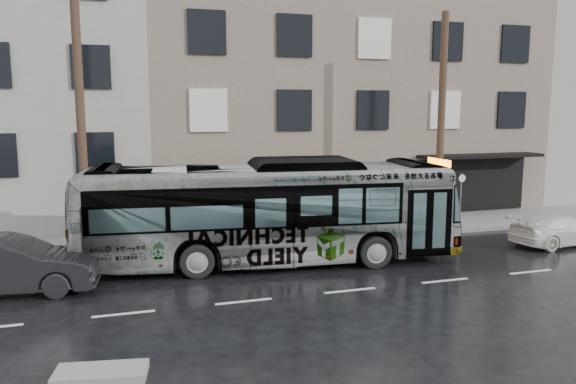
# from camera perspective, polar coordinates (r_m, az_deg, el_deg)

# --- Properties ---
(ground) EXTENTS (120.00, 120.00, 0.00)m
(ground) POSITION_cam_1_polar(r_m,az_deg,el_deg) (19.06, 3.31, -7.67)
(ground) COLOR black
(ground) RESTS_ON ground
(sidewalk) EXTENTS (90.00, 3.60, 0.15)m
(sidewalk) POSITION_cam_1_polar(r_m,az_deg,el_deg) (23.54, -0.86, -4.30)
(sidewalk) COLOR gray
(sidewalk) RESTS_ON ground
(building_taupe) EXTENTS (20.00, 12.00, 11.00)m
(building_taupe) POSITION_cam_1_polar(r_m,az_deg,el_deg) (31.94, 3.87, 8.91)
(building_taupe) COLOR gray
(building_taupe) RESTS_ON ground
(utility_pole_front) EXTENTS (0.30, 0.30, 9.00)m
(utility_pole_front) POSITION_cam_1_polar(r_m,az_deg,el_deg) (24.18, 15.28, 6.69)
(utility_pole_front) COLOR #4F3827
(utility_pole_front) RESTS_ON sidewalk
(utility_pole_rear) EXTENTS (0.30, 0.30, 9.00)m
(utility_pole_rear) POSITION_cam_1_polar(r_m,az_deg,el_deg) (20.47, -20.27, 6.16)
(utility_pole_rear) COLOR #4F3827
(utility_pole_rear) RESTS_ON sidewalk
(sign_post) EXTENTS (0.06, 0.06, 2.40)m
(sign_post) POSITION_cam_1_polar(r_m,az_deg,el_deg) (25.09, 17.11, -0.91)
(sign_post) COLOR slate
(sign_post) RESTS_ON sidewalk
(bus) EXTENTS (13.12, 4.40, 3.59)m
(bus) POSITION_cam_1_polar(r_m,az_deg,el_deg) (19.20, -2.00, -2.03)
(bus) COLOR #B2B2B2
(bus) RESTS_ON ground
(white_sedan) EXTENTS (4.38, 2.14, 1.23)m
(white_sedan) POSITION_cam_1_polar(r_m,az_deg,el_deg) (24.41, 25.86, -3.42)
(white_sedan) COLOR silver
(white_sedan) RESTS_ON ground
(dark_sedan) EXTENTS (5.20, 2.33, 1.66)m
(dark_sedan) POSITION_cam_1_polar(r_m,az_deg,el_deg) (18.17, -26.53, -6.70)
(dark_sedan) COLOR black
(dark_sedan) RESTS_ON ground
(slush_pile) EXTENTS (1.91, 1.09, 0.18)m
(slush_pile) POSITION_cam_1_polar(r_m,az_deg,el_deg) (12.33, -18.47, -17.09)
(slush_pile) COLOR gray
(slush_pile) RESTS_ON ground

